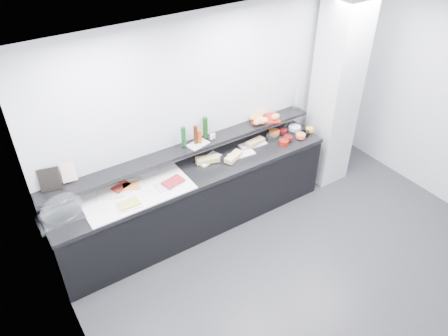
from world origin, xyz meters
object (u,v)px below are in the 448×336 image
cloche_base (60,218)px  condiment_tray (198,144)px  framed_print (49,180)px  sandwich_plate_mid (242,154)px  carafe (297,99)px  bread_tray (264,119)px

cloche_base → condiment_tray: bearing=4.1°
cloche_base → framed_print: bearing=82.3°
cloche_base → sandwich_plate_mid: cloche_base is taller
framed_print → cloche_base: bearing=-83.6°
condiment_tray → carafe: carafe is taller
sandwich_plate_mid → bread_tray: (0.52, 0.22, 0.25)m
cloche_base → sandwich_plate_mid: 2.29m
sandwich_plate_mid → bread_tray: size_ratio=0.89×
sandwich_plate_mid → bread_tray: 0.62m
framed_print → bread_tray: size_ratio=0.68×
framed_print → sandwich_plate_mid: bearing=7.6°
cloche_base → carafe: size_ratio=1.54×
framed_print → carafe: carafe is taller
cloche_base → sandwich_plate_mid: bearing=-1.0°
bread_tray → carafe: bearing=23.4°
framed_print → carafe: (3.32, -0.04, 0.02)m
cloche_base → carafe: bearing=2.9°
bread_tray → condiment_tray: bearing=-152.7°
carafe → bread_tray: bearing=179.0°
cloche_base → carafe: carafe is taller
condiment_tray → sandwich_plate_mid: bearing=-30.4°
sandwich_plate_mid → condiment_tray: (-0.54, 0.17, 0.25)m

